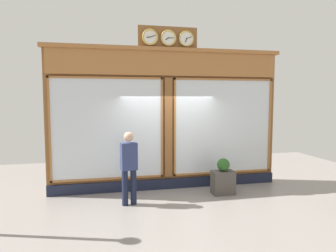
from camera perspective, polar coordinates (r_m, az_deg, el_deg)
ground_plane at (r=5.90m, az=6.25°, el=-19.27°), size 14.00×14.00×0.00m
shop_facade at (r=8.22m, az=-0.19°, el=1.46°), size 6.34×0.42×4.31m
pedestrian at (r=7.03m, az=-7.33°, el=-7.27°), size 0.39×0.27×1.69m
planter_box at (r=8.03m, az=10.28°, el=-10.37°), size 0.56×0.36×0.60m
planter_shrub at (r=7.92m, az=10.33°, el=-7.15°), size 0.33×0.33×0.33m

